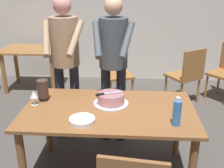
% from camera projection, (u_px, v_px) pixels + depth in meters
% --- Properties ---
extents(back_wall, '(10.00, 0.12, 2.70)m').
position_uv_depth(back_wall, '(121.00, 9.00, 5.10)').
color(back_wall, silver).
rests_on(back_wall, ground_plane).
extents(main_dining_table, '(1.61, 0.92, 0.75)m').
position_uv_depth(main_dining_table, '(109.00, 119.00, 2.61)').
color(main_dining_table, brown).
rests_on(main_dining_table, ground_plane).
extents(cake_on_platter, '(0.34, 0.34, 0.11)m').
position_uv_depth(cake_on_platter, '(111.00, 99.00, 2.65)').
color(cake_on_platter, silver).
rests_on(cake_on_platter, main_dining_table).
extents(cake_knife, '(0.26, 0.13, 0.02)m').
position_uv_depth(cake_knife, '(104.00, 94.00, 2.60)').
color(cake_knife, silver).
rests_on(cake_knife, cake_on_platter).
extents(plate_stack, '(0.22, 0.22, 0.04)m').
position_uv_depth(plate_stack, '(82.00, 120.00, 2.32)').
color(plate_stack, white).
rests_on(plate_stack, main_dining_table).
extents(wine_glass_near, '(0.08, 0.08, 0.14)m').
position_uv_depth(wine_glass_near, '(34.00, 95.00, 2.62)').
color(wine_glass_near, silver).
rests_on(wine_glass_near, main_dining_table).
extents(water_bottle, '(0.07, 0.07, 0.25)m').
position_uv_depth(water_bottle, '(177.00, 113.00, 2.25)').
color(water_bottle, '#387AC6').
rests_on(water_bottle, main_dining_table).
extents(hurricane_lamp, '(0.11, 0.11, 0.21)m').
position_uv_depth(hurricane_lamp, '(43.00, 90.00, 2.72)').
color(hurricane_lamp, black).
rests_on(hurricane_lamp, main_dining_table).
extents(person_cutting_cake, '(0.47, 0.56, 1.72)m').
position_uv_depth(person_cutting_cake, '(113.00, 56.00, 3.07)').
color(person_cutting_cake, '#2D2D38').
rests_on(person_cutting_cake, ground_plane).
extents(person_standing_beside, '(0.47, 0.56, 1.72)m').
position_uv_depth(person_standing_beside, '(65.00, 54.00, 3.14)').
color(person_standing_beside, '#2D2D38').
rests_on(person_standing_beside, ground_plane).
extents(background_table, '(1.00, 0.70, 0.74)m').
position_uv_depth(background_table, '(32.00, 58.00, 4.83)').
color(background_table, '#9E6633').
rests_on(background_table, ground_plane).
extents(background_chair_0, '(0.61, 0.61, 0.90)m').
position_uv_depth(background_chair_0, '(187.00, 74.00, 4.29)').
color(background_chair_0, '#9E6633').
rests_on(background_chair_0, ground_plane).
extents(background_chair_2, '(0.57, 0.57, 0.90)m').
position_uv_depth(background_chair_2, '(116.00, 70.00, 4.45)').
color(background_chair_2, '#9E6633').
rests_on(background_chair_2, ground_plane).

